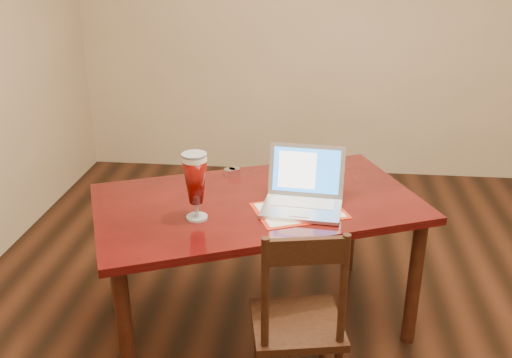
# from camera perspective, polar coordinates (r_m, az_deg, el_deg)

# --- Properties ---
(dining_table) EXTENTS (1.75, 1.39, 1.03)m
(dining_table) POSITION_cam_1_polar(r_m,az_deg,el_deg) (2.77, 0.07, -3.53)
(dining_table) COLOR #4B0B0A
(dining_table) RESTS_ON ground
(dining_chair) EXTENTS (0.43, 0.42, 0.88)m
(dining_chair) POSITION_cam_1_polar(r_m,az_deg,el_deg) (2.44, 4.24, -14.13)
(dining_chair) COLOR #331C0E
(dining_chair) RESTS_ON ground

